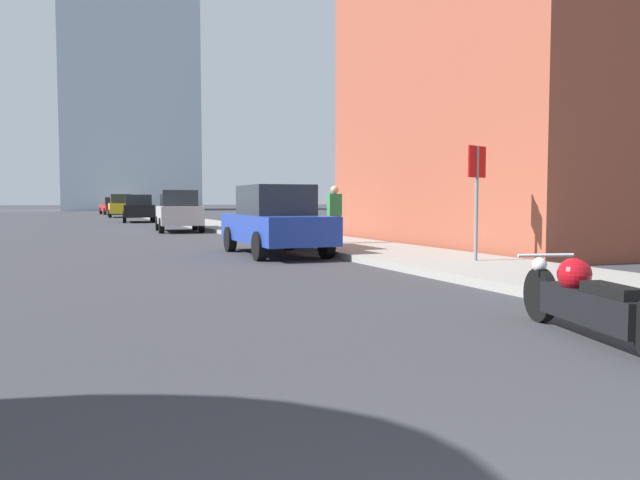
{
  "coord_description": "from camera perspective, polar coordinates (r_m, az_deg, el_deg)",
  "views": [
    {
      "loc": [
        -1.0,
        -0.37,
        1.3
      ],
      "look_at": [
        1.71,
        6.14,
        0.86
      ],
      "focal_mm": 35.0,
      "sensor_mm": 36.0,
      "label": 1
    }
  ],
  "objects": [
    {
      "name": "sidewalk",
      "position": [
        41.01,
        -12.59,
        1.81
      ],
      "size": [
        2.8,
        240.0,
        0.15
      ],
      "color": "gray",
      "rests_on": "ground_plane"
    },
    {
      "name": "brick_storefront",
      "position": [
        20.73,
        22.57,
        11.75
      ],
      "size": [
        11.54,
        10.1,
        8.67
      ],
      "color": "brown",
      "rests_on": "ground_plane"
    },
    {
      "name": "motorcycle",
      "position": [
        6.36,
        23.31,
        -5.15
      ],
      "size": [
        0.87,
        2.42,
        0.75
      ],
      "rotation": [
        0.0,
        0.0,
        -0.25
      ],
      "color": "black",
      "rests_on": "ground_plane"
    },
    {
      "name": "parked_car_blue",
      "position": [
        15.02,
        -4.12,
        1.78
      ],
      "size": [
        1.81,
        4.34,
        1.67
      ],
      "rotation": [
        0.0,
        0.0,
        -0.01
      ],
      "color": "#1E3899",
      "rests_on": "ground_plane"
    },
    {
      "name": "parked_car_silver",
      "position": [
        26.98,
        -12.79,
        2.57
      ],
      "size": [
        2.05,
        4.14,
        1.74
      ],
      "rotation": [
        0.0,
        0.0,
        -0.09
      ],
      "color": "#BCBCC1",
      "rests_on": "ground_plane"
    },
    {
      "name": "parked_car_black",
      "position": [
        39.61,
        -16.26,
        2.8
      ],
      "size": [
        2.14,
        4.37,
        1.67
      ],
      "rotation": [
        0.0,
        0.0,
        -0.09
      ],
      "color": "black",
      "rests_on": "ground_plane"
    },
    {
      "name": "parked_car_yellow",
      "position": [
        51.45,
        -17.75,
        2.98
      ],
      "size": [
        2.01,
        4.08,
        1.81
      ],
      "rotation": [
        0.0,
        0.0,
        -0.04
      ],
      "color": "gold",
      "rests_on": "ground_plane"
    },
    {
      "name": "parked_car_red",
      "position": [
        62.67,
        -18.54,
        2.97
      ],
      "size": [
        2.05,
        4.24,
        1.63
      ],
      "rotation": [
        0.0,
        0.0,
        0.09
      ],
      "color": "red",
      "rests_on": "ground_plane"
    },
    {
      "name": "stop_sign",
      "position": [
        12.35,
        14.13,
        5.11
      ],
      "size": [
        0.57,
        0.26,
        2.2
      ],
      "color": "slate",
      "rests_on": "sidewalk"
    },
    {
      "name": "pedestrian",
      "position": [
        16.86,
        1.33,
        2.37
      ],
      "size": [
        0.36,
        0.22,
        1.56
      ],
      "color": "#1E2347",
      "rests_on": "sidewalk"
    }
  ]
}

